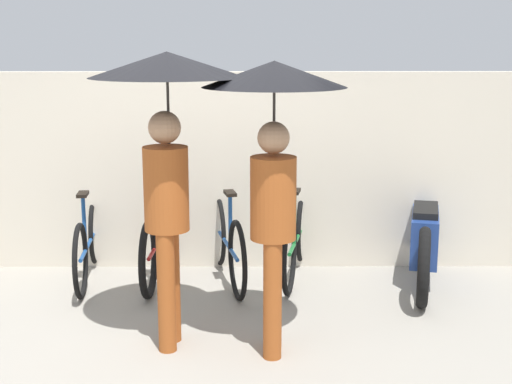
{
  "coord_description": "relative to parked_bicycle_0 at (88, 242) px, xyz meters",
  "views": [
    {
      "loc": [
        0.56,
        -4.65,
        2.22
      ],
      "look_at": [
        0.59,
        1.0,
        1.0
      ],
      "focal_mm": 50.0,
      "sensor_mm": 36.0,
      "label": 1
    }
  ],
  "objects": [
    {
      "name": "ground_plane",
      "position": [
        0.98,
        -1.77,
        -0.35
      ],
      "size": [
        30.0,
        30.0,
        0.0
      ],
      "primitive_type": "plane",
      "color": "gray"
    },
    {
      "name": "back_wall",
      "position": [
        0.98,
        0.41,
        0.6
      ],
      "size": [
        11.13,
        0.12,
        1.91
      ],
      "color": "beige",
      "rests_on": "ground"
    },
    {
      "name": "parked_bicycle_0",
      "position": [
        0.0,
        0.0,
        0.0
      ],
      "size": [
        0.44,
        1.66,
        1.0
      ],
      "rotation": [
        0.0,
        0.0,
        1.66
      ],
      "color": "black",
      "rests_on": "ground"
    },
    {
      "name": "parked_bicycle_1",
      "position": [
        0.65,
        -0.02,
        0.01
      ],
      "size": [
        0.44,
        1.65,
        1.0
      ],
      "rotation": [
        0.0,
        0.0,
        1.54
      ],
      "color": "black",
      "rests_on": "ground"
    },
    {
      "name": "parked_bicycle_2",
      "position": [
        1.3,
        -0.05,
        0.02
      ],
      "size": [
        0.52,
        1.69,
        1.04
      ],
      "rotation": [
        0.0,
        0.0,
        1.78
      ],
      "color": "black",
      "rests_on": "ground"
    },
    {
      "name": "parked_bicycle_3",
      "position": [
        1.95,
        0.06,
        0.03
      ],
      "size": [
        0.49,
        1.67,
        1.11
      ],
      "rotation": [
        0.0,
        0.0,
        1.38
      ],
      "color": "black",
      "rests_on": "ground"
    },
    {
      "name": "pedestrian_leading",
      "position": [
        0.94,
        -1.41,
        1.36
      ],
      "size": [
        1.11,
        1.11,
        2.13
      ],
      "rotation": [
        0.0,
        0.0,
        -0.09
      ],
      "color": "#9E4C1E",
      "rests_on": "ground"
    },
    {
      "name": "pedestrian_center",
      "position": [
        1.69,
        -1.53,
        1.28
      ],
      "size": [
        1.01,
        1.01,
        2.07
      ],
      "rotation": [
        0.0,
        0.0,
        -0.05
      ],
      "color": "#9E4C1E",
      "rests_on": "ground"
    },
    {
      "name": "motorcycle",
      "position": [
        3.13,
        -0.06,
        0.04
      ],
      "size": [
        0.74,
        2.05,
        0.91
      ],
      "rotation": [
        0.0,
        0.0,
        1.33
      ],
      "color": "black",
      "rests_on": "ground"
    }
  ]
}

